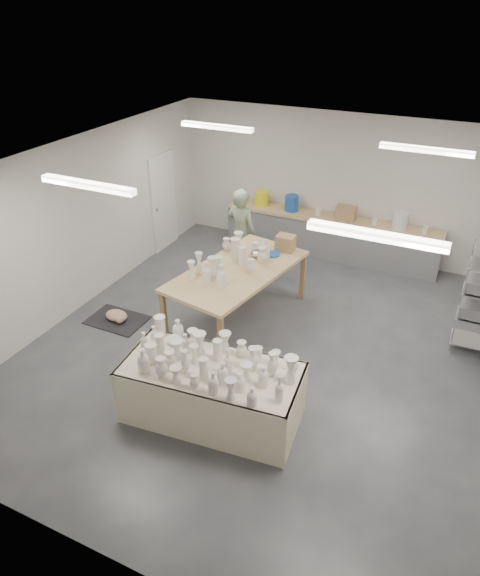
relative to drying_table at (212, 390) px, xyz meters
The scene contains 8 objects.
room 2.43m from the drying_table, 93.59° to the left, with size 8.00×8.02×3.00m.
back_counter 5.42m from the drying_table, 90.18° to the left, with size 4.60×0.60×1.24m.
drying_table is the anchor object (origin of this frame).
work_table 2.59m from the drying_table, 106.77° to the left, with size 1.76×2.81×1.36m.
rug 2.98m from the drying_table, 152.73° to the left, with size 1.00×0.70×0.02m, color black.
cat 2.94m from the drying_table, 152.78° to the left, with size 0.48×0.39×0.18m.
potter 4.17m from the drying_table, 109.70° to the left, with size 0.65×0.43×1.79m, color gray.
red_stool 4.41m from the drying_table, 108.51° to the left, with size 0.40×0.40×0.29m.
Camera 1 is at (2.56, -6.28, 5.04)m, focal length 32.00 mm.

